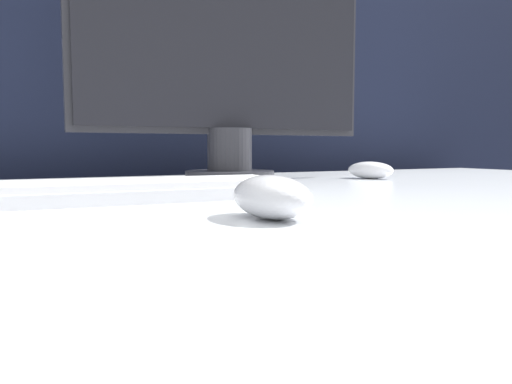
# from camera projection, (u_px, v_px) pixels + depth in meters

# --- Properties ---
(partition_panel) EXTENTS (5.00, 0.03, 1.37)m
(partition_panel) POSITION_uv_depth(u_px,v_px,m) (117.00, 182.00, 1.27)
(partition_panel) COLOR black
(partition_panel) RESTS_ON ground_plane
(computer_mouse_near) EXTENTS (0.06, 0.10, 0.04)m
(computer_mouse_near) POSITION_uv_depth(u_px,v_px,m) (271.00, 197.00, 0.46)
(computer_mouse_near) COLOR silver
(computer_mouse_near) RESTS_ON desk
(keyboard) EXTENTS (0.39, 0.16, 0.02)m
(keyboard) POSITION_uv_depth(u_px,v_px,m) (148.00, 190.00, 0.65)
(keyboard) COLOR silver
(keyboard) RESTS_ON desk
(monitor) EXTENTS (0.62, 0.18, 0.55)m
(monitor) POSITION_uv_depth(u_px,v_px,m) (229.00, 35.00, 0.98)
(monitor) COLOR #28282D
(monitor) RESTS_ON desk
(computer_mouse_far) EXTENTS (0.08, 0.12, 0.04)m
(computer_mouse_far) POSITION_uv_depth(u_px,v_px,m) (370.00, 170.00, 1.06)
(computer_mouse_far) COLOR white
(computer_mouse_far) RESTS_ON desk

